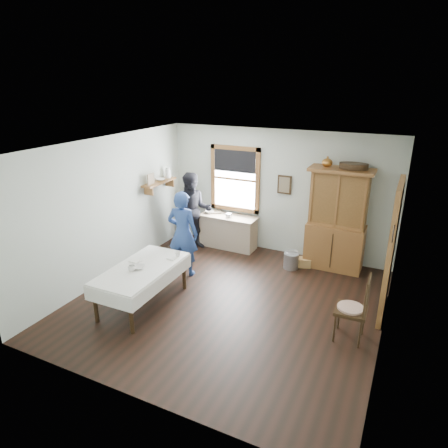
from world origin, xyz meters
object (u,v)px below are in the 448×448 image
object	(u,v)px
wicker_basket	(303,262)
spindle_chair	(351,307)
dining_table	(143,286)
woman_blue	(183,237)
pail	(291,261)
china_hutch	(337,220)
figure_dark	(193,214)
work_counter	(228,232)

from	to	relation	value
wicker_basket	spindle_chair	bearing A→B (deg)	-58.86
dining_table	woman_blue	distance (m)	1.37
pail	wicker_basket	xyz separation A→B (m)	(0.20, 0.18, -0.07)
china_hutch	woman_blue	distance (m)	3.06
wicker_basket	figure_dark	world-z (taller)	figure_dark
work_counter	figure_dark	size ratio (longest dim) A/B	0.81
spindle_chair	wicker_basket	bearing A→B (deg)	119.86
work_counter	figure_dark	distance (m)	0.90
china_hutch	figure_dark	size ratio (longest dim) A/B	1.27
work_counter	spindle_chair	bearing A→B (deg)	-36.45
china_hutch	wicker_basket	distance (m)	1.12
china_hutch	figure_dark	bearing A→B (deg)	-173.35
work_counter	china_hutch	world-z (taller)	china_hutch
work_counter	spindle_chair	xyz separation A→B (m)	(3.09, -2.34, 0.15)
spindle_chair	figure_dark	size ratio (longest dim) A/B	0.65
figure_dark	work_counter	bearing A→B (deg)	0.49
pail	woman_blue	xyz separation A→B (m)	(-1.85, -1.15, 0.62)
spindle_chair	figure_dark	bearing A→B (deg)	151.30
china_hutch	dining_table	xyz separation A→B (m)	(-2.63, -2.87, -0.68)
spindle_chair	figure_dark	world-z (taller)	figure_dark
pail	woman_blue	bearing A→B (deg)	-148.08
china_hutch	spindle_chair	xyz separation A→B (m)	(0.71, -2.32, -0.51)
dining_table	woman_blue	xyz separation A→B (m)	(0.02, 1.30, 0.44)
figure_dark	wicker_basket	bearing A→B (deg)	-25.26
spindle_chair	pail	distance (m)	2.43
wicker_basket	woman_blue	bearing A→B (deg)	-146.90
work_counter	pail	bearing A→B (deg)	-14.34
pail	wicker_basket	bearing A→B (deg)	42.60
work_counter	spindle_chair	world-z (taller)	spindle_chair
work_counter	china_hutch	xyz separation A→B (m)	(2.39, -0.02, 0.66)
china_hutch	pail	size ratio (longest dim) A/B	6.37
work_counter	woman_blue	world-z (taller)	woman_blue
work_counter	figure_dark	xyz separation A→B (m)	(-0.69, -0.38, 0.44)
pail	figure_dark	xyz separation A→B (m)	(-2.32, 0.06, 0.65)
pail	figure_dark	bearing A→B (deg)	178.54
work_counter	wicker_basket	bearing A→B (deg)	-7.18
spindle_chair	woman_blue	distance (m)	3.41
wicker_basket	china_hutch	bearing A→B (deg)	22.66
spindle_chair	woman_blue	bearing A→B (deg)	165.96
spindle_chair	woman_blue	size ratio (longest dim) A/B	0.67
china_hutch	pail	distance (m)	1.23
dining_table	wicker_basket	world-z (taller)	dining_table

